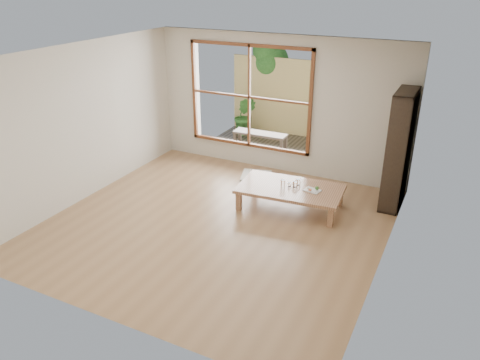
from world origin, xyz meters
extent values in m
plane|color=#A57C52|center=(0.00, 0.00, 0.00)|extent=(5.00, 5.00, 0.00)
cube|color=#AC7653|center=(0.83, 1.00, 0.34)|extent=(1.76, 1.08, 0.05)
cube|color=#AC7653|center=(0.10, 0.55, 0.16)|extent=(0.09, 0.09, 0.32)
cube|color=#AC7653|center=(0.04, 1.33, 0.16)|extent=(0.09, 0.09, 0.32)
cube|color=#AC7653|center=(1.61, 0.67, 0.16)|extent=(0.09, 0.09, 0.32)
cube|color=#AC7653|center=(1.55, 1.45, 0.16)|extent=(0.09, 0.09, 0.32)
cube|color=beige|center=(-0.17, 1.82, 0.04)|extent=(0.67, 0.67, 0.08)
cube|color=#32261C|center=(2.33, 1.90, 0.97)|extent=(0.31, 0.87, 1.94)
cylinder|color=silver|center=(0.71, 0.95, 0.43)|extent=(0.07, 0.07, 0.13)
cylinder|color=silver|center=(0.88, 1.04, 0.42)|extent=(0.07, 0.07, 0.10)
cylinder|color=silver|center=(0.90, 1.14, 0.42)|extent=(0.08, 0.08, 0.10)
cylinder|color=silver|center=(0.80, 1.02, 0.40)|extent=(0.06, 0.06, 0.07)
cube|color=white|center=(1.19, 1.03, 0.38)|extent=(0.28, 0.22, 0.02)
sphere|color=#3A6B2A|center=(1.25, 1.06, 0.42)|extent=(0.06, 0.06, 0.06)
cube|color=orange|center=(1.16, 0.99, 0.40)|extent=(0.05, 0.04, 0.02)
cube|color=beige|center=(1.13, 1.05, 0.39)|extent=(0.06, 0.05, 0.02)
cylinder|color=silver|center=(1.22, 0.97, 0.39)|extent=(0.14, 0.04, 0.01)
cube|color=#373128|center=(-0.60, 3.56, 0.00)|extent=(2.80, 2.00, 0.05)
cube|color=#32261C|center=(-0.74, 3.29, 0.37)|extent=(1.18, 0.36, 0.05)
cube|color=#32261C|center=(-1.29, 3.14, 0.19)|extent=(0.06, 0.06, 0.32)
cube|color=#32261C|center=(-1.29, 3.41, 0.19)|extent=(0.06, 0.06, 0.32)
cube|color=#32261C|center=(-0.19, 3.16, 0.19)|extent=(0.06, 0.06, 0.32)
cube|color=#32261C|center=(-0.20, 3.43, 0.19)|extent=(0.06, 0.06, 0.32)
cube|color=tan|center=(-0.60, 4.56, 0.90)|extent=(2.80, 0.06, 1.80)
imported|color=#316826|center=(0.42, 4.34, 0.47)|extent=(0.92, 0.83, 0.89)
imported|color=#316826|center=(-1.47, 4.03, 0.49)|extent=(0.57, 0.49, 0.92)
cylinder|color=#4C3D2D|center=(-1.30, 4.86, 0.80)|extent=(0.14, 0.14, 1.60)
sphere|color=#316826|center=(-1.18, 4.86, 1.65)|extent=(0.84, 0.84, 0.84)
sphere|color=#316826|center=(-1.45, 4.94, 1.45)|extent=(0.70, 0.70, 0.70)
sphere|color=#316826|center=(-1.27, 4.76, 1.90)|extent=(0.64, 0.64, 0.64)
camera|label=1|loc=(3.16, -5.60, 3.63)|focal=35.00mm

